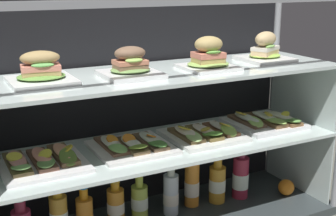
% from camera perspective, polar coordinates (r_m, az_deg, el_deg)
% --- Properties ---
extents(case_frame, '(1.42, 0.47, 0.93)m').
position_cam_1_polar(case_frame, '(1.91, -2.05, 0.90)').
color(case_frame, gray).
rests_on(case_frame, ground).
extents(riser_lower_tier, '(1.36, 0.41, 0.32)m').
position_cam_1_polar(riser_lower_tier, '(1.89, 0.00, -9.22)').
color(riser_lower_tier, silver).
rests_on(riser_lower_tier, case_base_deck).
extents(shelf_lower_glass, '(1.37, 0.42, 0.01)m').
position_cam_1_polar(shelf_lower_glass, '(1.82, 0.00, -4.52)').
color(shelf_lower_glass, silver).
rests_on(shelf_lower_glass, riser_lower_tier).
extents(riser_upper_tier, '(1.36, 0.41, 0.27)m').
position_cam_1_polar(riser_upper_tier, '(1.78, 0.00, -0.20)').
color(riser_upper_tier, silver).
rests_on(riser_upper_tier, shelf_lower_glass).
extents(shelf_upper_glass, '(1.37, 0.42, 0.01)m').
position_cam_1_polar(shelf_upper_glass, '(1.75, 0.00, 4.30)').
color(shelf_upper_glass, silver).
rests_on(shelf_upper_glass, riser_upper_tier).
extents(plated_roll_sandwich_far_right, '(0.21, 0.21, 0.11)m').
position_cam_1_polar(plated_roll_sandwich_far_right, '(1.60, -15.17, 4.28)').
color(plated_roll_sandwich_far_right, white).
rests_on(plated_roll_sandwich_far_right, shelf_upper_glass).
extents(plated_roll_sandwich_mid_left, '(0.20, 0.20, 0.11)m').
position_cam_1_polar(plated_roll_sandwich_mid_left, '(1.64, -4.59, 5.05)').
color(plated_roll_sandwich_mid_left, white).
rests_on(plated_roll_sandwich_mid_left, shelf_upper_glass).
extents(plated_roll_sandwich_near_left_corner, '(0.19, 0.19, 0.12)m').
position_cam_1_polar(plated_roll_sandwich_near_left_corner, '(1.78, 4.92, 6.17)').
color(plated_roll_sandwich_near_left_corner, white).
rests_on(plated_roll_sandwich_near_left_corner, shelf_upper_glass).
extents(plated_roll_sandwich_center, '(0.19, 0.19, 0.12)m').
position_cam_1_polar(plated_roll_sandwich_center, '(1.99, 11.71, 6.88)').
color(plated_roll_sandwich_center, white).
rests_on(plated_roll_sandwich_center, shelf_upper_glass).
extents(open_sandwich_tray_center, '(0.28, 0.28, 0.06)m').
position_cam_1_polar(open_sandwich_tray_center, '(1.66, -15.05, -6.19)').
color(open_sandwich_tray_center, white).
rests_on(open_sandwich_tray_center, shelf_lower_glass).
extents(open_sandwich_tray_mid_left, '(0.28, 0.28, 0.05)m').
position_cam_1_polar(open_sandwich_tray_mid_left, '(1.76, -4.34, -4.52)').
color(open_sandwich_tray_mid_left, white).
rests_on(open_sandwich_tray_mid_left, shelf_lower_glass).
extents(open_sandwich_tray_near_right_corner, '(0.28, 0.28, 0.06)m').
position_cam_1_polar(open_sandwich_tray_near_right_corner, '(1.88, 4.40, -3.12)').
color(open_sandwich_tray_near_right_corner, white).
rests_on(open_sandwich_tray_near_right_corner, shelf_lower_glass).
extents(open_sandwich_tray_mid_right, '(0.28, 0.28, 0.06)m').
position_cam_1_polar(open_sandwich_tray_mid_right, '(2.07, 11.71, -1.56)').
color(open_sandwich_tray_mid_right, white).
rests_on(open_sandwich_tray_mid_right, shelf_lower_glass).
extents(juice_bottle_front_fourth, '(0.07, 0.07, 0.21)m').
position_cam_1_polar(juice_bottle_front_fourth, '(1.85, -10.07, -12.84)').
color(juice_bottle_front_fourth, orange).
rests_on(juice_bottle_front_fourth, case_base_deck).
extents(juice_bottle_back_center, '(0.07, 0.07, 0.20)m').
position_cam_1_polar(juice_bottle_back_center, '(1.90, -6.36, -11.73)').
color(juice_bottle_back_center, orange).
rests_on(juice_bottle_back_center, case_base_deck).
extents(juice_bottle_back_left, '(0.07, 0.07, 0.20)m').
position_cam_1_polar(juice_bottle_back_left, '(1.94, -3.47, -11.19)').
color(juice_bottle_back_left, '#B8CD4D').
rests_on(juice_bottle_back_left, case_base_deck).
extents(juice_bottle_back_right, '(0.06, 0.06, 0.23)m').
position_cam_1_polar(juice_bottle_back_right, '(1.97, 0.36, -10.35)').
color(juice_bottle_back_right, silver).
rests_on(juice_bottle_back_right, case_base_deck).
extents(juice_bottle_front_second, '(0.06, 0.06, 0.25)m').
position_cam_1_polar(juice_bottle_front_second, '(2.04, 2.91, -9.17)').
color(juice_bottle_front_second, orange).
rests_on(juice_bottle_front_second, case_base_deck).
extents(juice_bottle_tucked_behind, '(0.07, 0.07, 0.22)m').
position_cam_1_polar(juice_bottle_tucked_behind, '(2.08, 6.00, -9.03)').
color(juice_bottle_tucked_behind, gold).
rests_on(juice_bottle_tucked_behind, case_base_deck).
extents(juice_bottle_front_middle, '(0.07, 0.07, 0.24)m').
position_cam_1_polar(juice_bottle_front_middle, '(2.13, 8.80, -8.25)').
color(juice_bottle_front_middle, '#A0263E').
rests_on(juice_bottle_front_middle, case_base_deck).
extents(orange_fruit_beside_bottles, '(0.07, 0.07, 0.07)m').
position_cam_1_polar(orange_fruit_beside_bottles, '(2.21, 14.15, -9.31)').
color(orange_fruit_beside_bottles, orange).
rests_on(orange_fruit_beside_bottles, case_base_deck).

